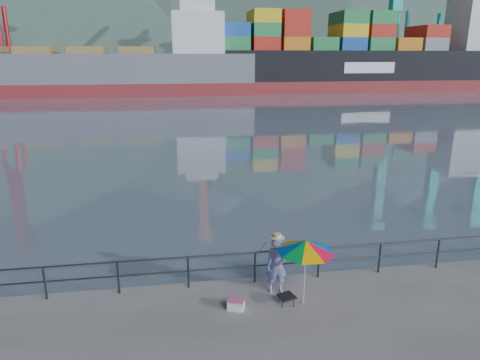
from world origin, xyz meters
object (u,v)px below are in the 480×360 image
Objects in this scene: beach_umbrella at (306,246)px; cooler_bag at (236,305)px; fisherman at (277,265)px; container_ship at (366,60)px; bulk_carrier at (112,71)px.

cooler_bag is (-1.87, 0.08, -1.64)m from beach_umbrella.
container_ship reaches higher than fisherman.
fisherman is 0.03× the size of container_ship.
container_ship is (35.50, 73.73, 4.04)m from beach_umbrella.
bulk_carrier is (-13.56, 71.19, 2.32)m from beach_umbrella.
fisherman is 81.53m from container_ship.
cooler_bag is at bearing -80.67° from bulk_carrier.
beach_umbrella is at bearing -51.93° from fisherman.
cooler_bag is 82.79m from container_ship.
bulk_carrier reaches higher than cooler_bag.
fisherman is 0.80× the size of beach_umbrella.
fisherman is at bearing -116.32° from container_ship.
bulk_carrier is (-11.69, 71.12, 3.96)m from cooler_bag.
cooler_bag is 0.01× the size of container_ship.
bulk_carrier is at bearing 102.11° from fisherman.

